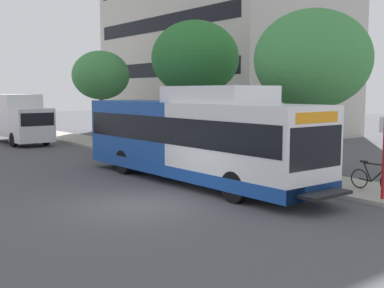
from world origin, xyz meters
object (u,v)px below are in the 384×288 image
street_tree_near_stop (312,60)px  bus_stop_sign_pole (384,151)px  bicycle_parked (374,178)px  street_tree_far_block (101,75)px  transit_bus (193,138)px  street_tree_mid_block (195,58)px  box_truck_background (18,117)px

street_tree_near_stop → bus_stop_sign_pole: bearing=-115.4°
bicycle_parked → street_tree_far_block: (0.68, 20.66, 3.95)m
transit_bus → street_tree_far_block: street_tree_far_block is taller
bus_stop_sign_pole → street_tree_near_stop: bearing=64.6°
bus_stop_sign_pole → bicycle_parked: bearing=42.5°
transit_bus → street_tree_far_block: size_ratio=2.04×
bicycle_parked → street_tree_mid_block: 11.72m
street_tree_mid_block → street_tree_far_block: 9.93m
bicycle_parked → box_truck_background: bearing=99.2°
box_truck_background → bus_stop_sign_pole: bearing=-83.2°
box_truck_background → street_tree_mid_block: bearing=-70.1°
transit_bus → street_tree_far_block: bearing=75.0°
transit_bus → bicycle_parked: size_ratio=6.96×
bus_stop_sign_pole → box_truck_background: bearing=96.8°
street_tree_near_stop → box_truck_background: street_tree_near_stop is taller
box_truck_background → street_tree_near_stop: bearing=-76.0°
transit_bus → street_tree_mid_block: street_tree_mid_block is taller
transit_bus → street_tree_mid_block: (4.24, 5.22, 3.43)m
transit_bus → bus_stop_sign_pole: bearing=-69.4°
street_tree_mid_block → box_truck_background: size_ratio=0.99×
street_tree_far_block → street_tree_near_stop: bearing=-88.3°
box_truck_background → transit_bus: bearing=-88.4°
street_tree_mid_block → bus_stop_sign_pole: bearing=-98.9°
street_tree_near_stop → box_truck_background: 21.09m
bicycle_parked → street_tree_far_block: 21.05m
street_tree_near_stop → street_tree_mid_block: size_ratio=0.95×
transit_bus → bicycle_parked: transit_bus is taller
transit_bus → bus_stop_sign_pole: transit_bus is taller
street_tree_near_stop → street_tree_far_block: (-0.51, 17.04, -0.21)m
box_truck_background → bicycle_parked: bearing=-80.8°
transit_bus → street_tree_near_stop: 5.79m
transit_bus → box_truck_background: 18.34m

